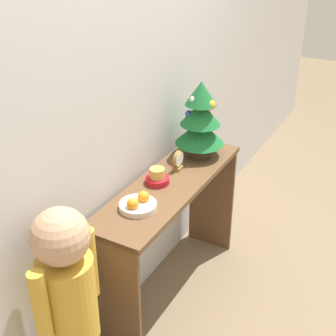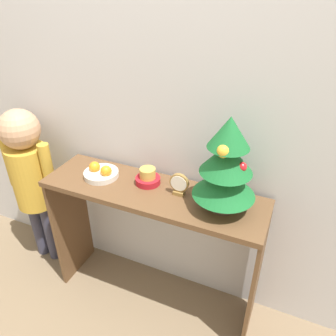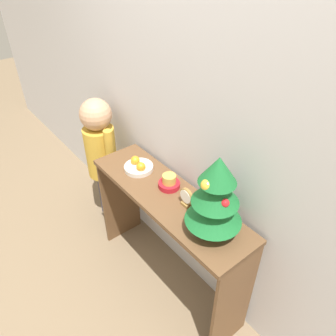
{
  "view_description": "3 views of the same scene",
  "coord_description": "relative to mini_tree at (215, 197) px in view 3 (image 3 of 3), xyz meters",
  "views": [
    {
      "loc": [
        -1.96,
        -0.9,
        2.1
      ],
      "look_at": [
        -0.07,
        0.15,
        0.93
      ],
      "focal_mm": 50.0,
      "sensor_mm": 36.0,
      "label": 1
    },
    {
      "loc": [
        0.64,
        -1.07,
        1.78
      ],
      "look_at": [
        0.08,
        0.2,
        0.95
      ],
      "focal_mm": 35.0,
      "sensor_mm": 36.0,
      "label": 2
    },
    {
      "loc": [
        1.16,
        -0.75,
        2.09
      ],
      "look_at": [
        -0.01,
        0.19,
        1.0
      ],
      "focal_mm": 35.0,
      "sensor_mm": 36.0,
      "label": 3
    }
  ],
  "objects": [
    {
      "name": "ground_plane",
      "position": [
        -0.37,
        -0.18,
        -1.05
      ],
      "size": [
        12.0,
        12.0,
        0.0
      ],
      "primitive_type": "plane",
      "color": "#7A664C"
    },
    {
      "name": "mini_tree",
      "position": [
        0.0,
        0.0,
        0.0
      ],
      "size": [
        0.29,
        0.29,
        0.47
      ],
      "color": "#4C3828",
      "rests_on": "console_table"
    },
    {
      "name": "back_wall",
      "position": [
        -0.37,
        0.22,
        0.2
      ],
      "size": [
        7.0,
        0.05,
        2.5
      ],
      "primitive_type": "cube",
      "color": "silver",
      "rests_on": "ground_plane"
    },
    {
      "name": "singing_bowl",
      "position": [
        -0.42,
        0.05,
        -0.2
      ],
      "size": [
        0.13,
        0.13,
        0.09
      ],
      "color": "#AD1923",
      "rests_on": "console_table"
    },
    {
      "name": "desk_clock",
      "position": [
        -0.23,
        0.02,
        -0.18
      ],
      "size": [
        0.1,
        0.04,
        0.12
      ],
      "color": "olive",
      "rests_on": "console_table"
    },
    {
      "name": "console_table",
      "position": [
        -0.37,
        -0.0,
        -0.43
      ],
      "size": [
        1.2,
        0.35,
        0.81
      ],
      "color": "brown",
      "rests_on": "ground_plane"
    },
    {
      "name": "child_figure",
      "position": [
        -1.24,
        0.01,
        -0.34
      ],
      "size": [
        0.38,
        0.24,
        1.12
      ],
      "color": "#38384C",
      "rests_on": "ground_plane"
    },
    {
      "name": "fruit_bowl",
      "position": [
        -0.69,
        0.01,
        -0.21
      ],
      "size": [
        0.19,
        0.19,
        0.08
      ],
      "color": "silver",
      "rests_on": "console_table"
    }
  ]
}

